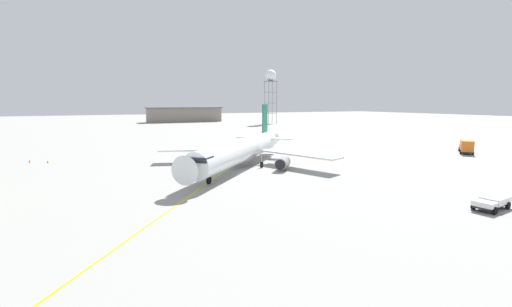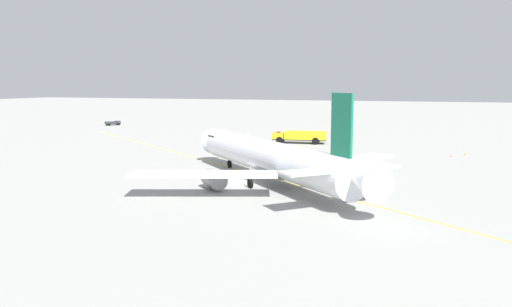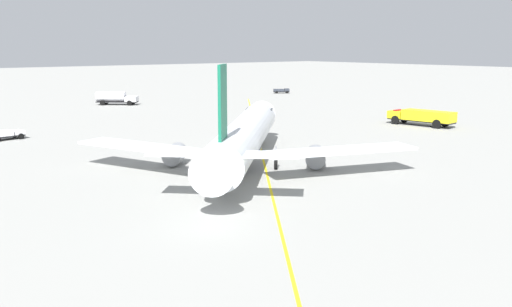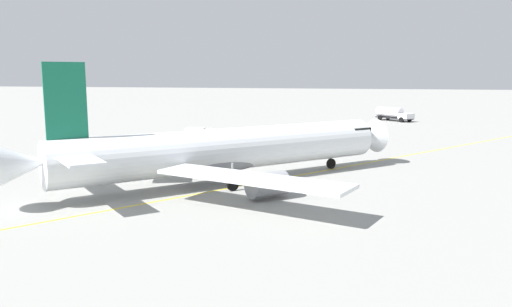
{
  "view_description": "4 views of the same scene",
  "coord_description": "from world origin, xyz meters",
  "px_view_note": "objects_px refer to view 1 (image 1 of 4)",
  "views": [
    {
      "loc": [
        52.83,
        -25.41,
        11.58
      ],
      "look_at": [
        -1.01,
        0.99,
        2.77
      ],
      "focal_mm": 24.48,
      "sensor_mm": 36.0,
      "label": 1
    },
    {
      "loc": [
        -21.96,
        56.35,
        12.06
      ],
      "look_at": [
        -1.54,
        -0.14,
        3.71
      ],
      "focal_mm": 35.45,
      "sensor_mm": 36.0,
      "label": 2
    },
    {
      "loc": [
        -51.33,
        36.02,
        12.65
      ],
      "look_at": [
        -18.1,
        9.49,
        4.73
      ],
      "focal_mm": 40.81,
      "sensor_mm": 36.0,
      "label": 3
    },
    {
      "loc": [
        -48.58,
        -14.22,
        10.31
      ],
      "look_at": [
        -4.4,
        -3.98,
        3.08
      ],
      "focal_mm": 35.35,
      "sensor_mm": 36.0,
      "label": 4
    }
  ],
  "objects_px": {
    "pushback_tug_truck": "(492,202)",
    "safety_cone_near": "(48,162)",
    "safety_cone_mid": "(30,161)",
    "catering_truck_truck": "(467,146)",
    "airliner_main": "(242,151)",
    "radar_tower": "(271,78)"
  },
  "relations": [
    {
      "from": "catering_truck_truck",
      "to": "safety_cone_mid",
      "type": "height_order",
      "value": "catering_truck_truck"
    },
    {
      "from": "safety_cone_near",
      "to": "safety_cone_mid",
      "type": "height_order",
      "value": "same"
    },
    {
      "from": "pushback_tug_truck",
      "to": "catering_truck_truck",
      "type": "bearing_deg",
      "value": -152.01
    },
    {
      "from": "safety_cone_near",
      "to": "safety_cone_mid",
      "type": "relative_size",
      "value": 1.0
    },
    {
      "from": "safety_cone_mid",
      "to": "airliner_main",
      "type": "bearing_deg",
      "value": 56.38
    },
    {
      "from": "pushback_tug_truck",
      "to": "safety_cone_near",
      "type": "bearing_deg",
      "value": -57.98
    },
    {
      "from": "airliner_main",
      "to": "safety_cone_near",
      "type": "relative_size",
      "value": 56.25
    },
    {
      "from": "airliner_main",
      "to": "pushback_tug_truck",
      "type": "height_order",
      "value": "airliner_main"
    },
    {
      "from": "airliner_main",
      "to": "safety_cone_mid",
      "type": "relative_size",
      "value": 56.25
    },
    {
      "from": "safety_cone_near",
      "to": "safety_cone_mid",
      "type": "distance_m",
      "value": 3.89
    },
    {
      "from": "pushback_tug_truck",
      "to": "radar_tower",
      "type": "relative_size",
      "value": 0.17
    },
    {
      "from": "airliner_main",
      "to": "safety_cone_mid",
      "type": "xyz_separation_m",
      "value": [
        -23.15,
        -34.82,
        -2.75
      ]
    },
    {
      "from": "pushback_tug_truck",
      "to": "safety_cone_near",
      "type": "relative_size",
      "value": 9.15
    },
    {
      "from": "catering_truck_truck",
      "to": "safety_cone_mid",
      "type": "relative_size",
      "value": 14.01
    },
    {
      "from": "pushback_tug_truck",
      "to": "safety_cone_mid",
      "type": "height_order",
      "value": "pushback_tug_truck"
    },
    {
      "from": "catering_truck_truck",
      "to": "safety_cone_near",
      "type": "bearing_deg",
      "value": 125.33
    },
    {
      "from": "airliner_main",
      "to": "catering_truck_truck",
      "type": "bearing_deg",
      "value": 127.66
    },
    {
      "from": "safety_cone_near",
      "to": "safety_cone_mid",
      "type": "bearing_deg",
      "value": -124.32
    },
    {
      "from": "catering_truck_truck",
      "to": "pushback_tug_truck",
      "type": "bearing_deg",
      "value": 179.06
    },
    {
      "from": "pushback_tug_truck",
      "to": "safety_cone_near",
      "type": "xyz_separation_m",
      "value": [
        -55.35,
        -46.35,
        -0.53
      ]
    },
    {
      "from": "catering_truck_truck",
      "to": "safety_cone_near",
      "type": "height_order",
      "value": "catering_truck_truck"
    },
    {
      "from": "airliner_main",
      "to": "catering_truck_truck",
      "type": "distance_m",
      "value": 53.83
    }
  ]
}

